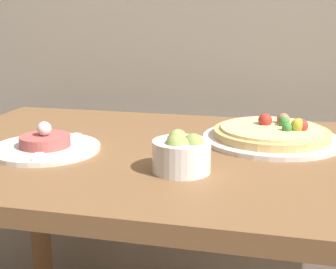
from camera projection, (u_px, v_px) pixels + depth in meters
The scene contains 4 objects.
dining_table at pixel (203, 202), 1.00m from camera, with size 1.23×0.70×0.74m.
pizza_plate at pixel (272, 134), 1.05m from camera, with size 0.31×0.31×0.06m.
tartare_plate at pixel (45, 145), 0.98m from camera, with size 0.23×0.23×0.06m.
small_bowl at pixel (182, 153), 0.84m from camera, with size 0.11×0.11×0.07m.
Camera 1 is at (0.14, -0.57, 1.02)m, focal length 50.00 mm.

